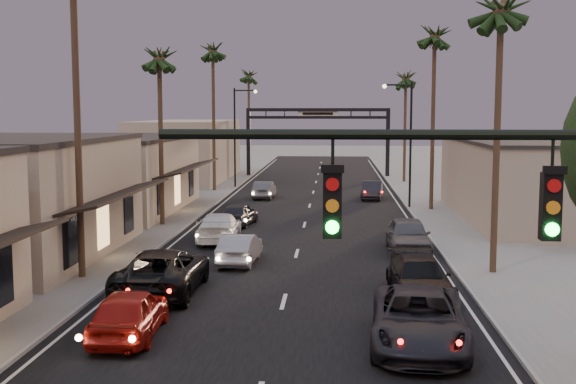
# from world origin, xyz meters

# --- Properties ---
(ground) EXTENTS (200.00, 200.00, 0.00)m
(ground) POSITION_xyz_m (0.00, 40.00, 0.00)
(ground) COLOR slate
(ground) RESTS_ON ground
(road) EXTENTS (14.00, 120.00, 0.02)m
(road) POSITION_xyz_m (0.00, 45.00, 0.00)
(road) COLOR black
(road) RESTS_ON ground
(sidewalk_left) EXTENTS (5.00, 92.00, 0.12)m
(sidewalk_left) POSITION_xyz_m (-9.50, 52.00, 0.06)
(sidewalk_left) COLOR slate
(sidewalk_left) RESTS_ON ground
(sidewalk_right) EXTENTS (5.00, 92.00, 0.12)m
(sidewalk_right) POSITION_xyz_m (9.50, 52.00, 0.06)
(sidewalk_right) COLOR slate
(sidewalk_right) RESTS_ON ground
(storefront_mid) EXTENTS (8.00, 14.00, 5.50)m
(storefront_mid) POSITION_xyz_m (-13.00, 26.00, 2.75)
(storefront_mid) COLOR gray
(storefront_mid) RESTS_ON ground
(storefront_far) EXTENTS (8.00, 16.00, 5.00)m
(storefront_far) POSITION_xyz_m (-13.00, 42.00, 2.50)
(storefront_far) COLOR tan
(storefront_far) RESTS_ON ground
(storefront_dist) EXTENTS (8.00, 20.00, 6.00)m
(storefront_dist) POSITION_xyz_m (-13.00, 65.00, 3.00)
(storefront_dist) COLOR gray
(storefront_dist) RESTS_ON ground
(building_right) EXTENTS (8.00, 18.00, 5.00)m
(building_right) POSITION_xyz_m (14.00, 40.00, 2.50)
(building_right) COLOR gray
(building_right) RESTS_ON ground
(arch) EXTENTS (15.20, 0.40, 7.27)m
(arch) POSITION_xyz_m (0.00, 70.00, 5.53)
(arch) COLOR black
(arch) RESTS_ON ground
(streetlight_right) EXTENTS (2.13, 0.30, 9.00)m
(streetlight_right) POSITION_xyz_m (6.92, 45.00, 5.33)
(streetlight_right) COLOR black
(streetlight_right) RESTS_ON ground
(streetlight_left) EXTENTS (2.13, 0.30, 9.00)m
(streetlight_left) POSITION_xyz_m (-6.92, 58.00, 5.33)
(streetlight_left) COLOR black
(streetlight_left) RESTS_ON ground
(palm_lc) EXTENTS (3.20, 3.20, 12.20)m
(palm_lc) POSITION_xyz_m (-8.60, 36.00, 10.47)
(palm_lc) COLOR #38281C
(palm_lc) RESTS_ON ground
(palm_ld) EXTENTS (3.20, 3.20, 14.20)m
(palm_ld) POSITION_xyz_m (-8.60, 55.00, 12.42)
(palm_ld) COLOR #38281C
(palm_ld) RESTS_ON ground
(palm_ra) EXTENTS (3.20, 3.20, 13.20)m
(palm_ra) POSITION_xyz_m (8.60, 24.00, 11.44)
(palm_ra) COLOR #38281C
(palm_ra) RESTS_ON ground
(palm_rb) EXTENTS (3.20, 3.20, 14.20)m
(palm_rb) POSITION_xyz_m (8.60, 44.00, 12.42)
(palm_rb) COLOR #38281C
(palm_rb) RESTS_ON ground
(palm_rc) EXTENTS (3.20, 3.20, 12.20)m
(palm_rc) POSITION_xyz_m (8.60, 64.00, 10.47)
(palm_rc) COLOR #38281C
(palm_rc) RESTS_ON ground
(palm_far) EXTENTS (3.20, 3.20, 13.20)m
(palm_far) POSITION_xyz_m (-8.30, 78.00, 11.44)
(palm_far) COLOR #38281C
(palm_far) RESTS_ON ground
(oncoming_red) EXTENTS (2.04, 4.64, 1.55)m
(oncoming_red) POSITION_xyz_m (-4.45, 14.55, 0.78)
(oncoming_red) COLOR maroon
(oncoming_red) RESTS_ON ground
(oncoming_pickup) EXTENTS (2.87, 6.19, 1.72)m
(oncoming_pickup) POSITION_xyz_m (-4.73, 20.05, 0.86)
(oncoming_pickup) COLOR black
(oncoming_pickup) RESTS_ON ground
(oncoming_silver) EXTENTS (1.67, 4.26, 1.38)m
(oncoming_silver) POSITION_xyz_m (-2.48, 25.55, 0.69)
(oncoming_silver) COLOR gray
(oncoming_silver) RESTS_ON ground
(oncoming_white) EXTENTS (2.53, 5.46, 1.54)m
(oncoming_white) POSITION_xyz_m (-4.32, 31.05, 0.77)
(oncoming_white) COLOR silver
(oncoming_white) RESTS_ON ground
(oncoming_dgrey) EXTENTS (2.21, 4.33, 1.41)m
(oncoming_dgrey) POSITION_xyz_m (-4.00, 36.55, 0.71)
(oncoming_dgrey) COLOR black
(oncoming_dgrey) RESTS_ON ground
(oncoming_grey_far) EXTENTS (1.58, 4.21, 1.38)m
(oncoming_grey_far) POSITION_xyz_m (-3.80, 50.32, 0.69)
(oncoming_grey_far) COLOR #48484C
(oncoming_grey_far) RESTS_ON ground
(curbside_near) EXTENTS (3.20, 6.15, 1.65)m
(curbside_near) POSITION_xyz_m (4.34, 14.24, 0.83)
(curbside_near) COLOR black
(curbside_near) RESTS_ON ground
(curbside_black) EXTENTS (2.36, 5.27, 1.50)m
(curbside_black) POSITION_xyz_m (5.03, 19.88, 0.75)
(curbside_black) COLOR black
(curbside_black) RESTS_ON ground
(curbside_grey) EXTENTS (2.03, 5.02, 1.71)m
(curbside_grey) POSITION_xyz_m (5.47, 28.65, 0.85)
(curbside_grey) COLOR #444549
(curbside_grey) RESTS_ON ground
(curbside_far) EXTENTS (1.96, 4.47, 1.43)m
(curbside_far) POSITION_xyz_m (4.80, 50.46, 0.71)
(curbside_far) COLOR black
(curbside_far) RESTS_ON ground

